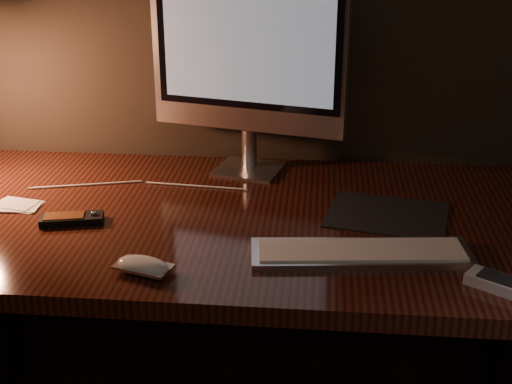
# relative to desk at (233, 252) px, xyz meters

# --- Properties ---
(desk) EXTENTS (1.60, 0.75, 0.75)m
(desk) POSITION_rel_desk_xyz_m (0.00, 0.00, 0.00)
(desk) COLOR #3E170E
(desk) RESTS_ON ground
(monitor) EXTENTS (0.49, 0.18, 0.52)m
(monitor) POSITION_rel_desk_xyz_m (0.02, 0.20, 0.44)
(monitor) COLOR silver
(monitor) RESTS_ON desk
(keyboard) EXTENTS (0.44, 0.17, 0.02)m
(keyboard) POSITION_rel_desk_xyz_m (0.29, -0.24, 0.14)
(keyboard) COLOR silver
(keyboard) RESTS_ON desk
(mousepad) EXTENTS (0.30, 0.26, 0.00)m
(mousepad) POSITION_rel_desk_xyz_m (0.35, -0.04, 0.13)
(mousepad) COLOR black
(mousepad) RESTS_ON desk
(mouse) EXTENTS (0.12, 0.09, 0.02)m
(mouse) POSITION_rel_desk_xyz_m (-0.13, -0.34, 0.14)
(mouse) COLOR white
(mouse) RESTS_ON desk
(media_remote) EXTENTS (0.14, 0.08, 0.03)m
(media_remote) POSITION_rel_desk_xyz_m (-0.33, -0.14, 0.14)
(media_remote) COLOR black
(media_remote) RESTS_ON desk
(papers) EXTENTS (0.11, 0.08, 0.01)m
(papers) POSITION_rel_desk_xyz_m (-0.49, -0.07, 0.13)
(papers) COLOR white
(papers) RESTS_ON desk
(cable) EXTENTS (0.52, 0.03, 0.00)m
(cable) POSITION_rel_desk_xyz_m (-0.24, 0.07, 0.13)
(cable) COLOR white
(cable) RESTS_ON desk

